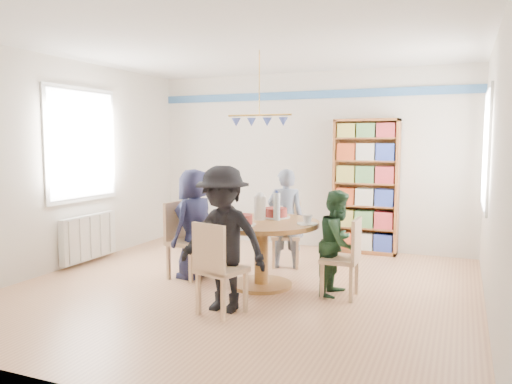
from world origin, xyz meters
The scene contains 14 objects.
ground centered at (0.00, 0.00, 0.00)m, with size 5.00×5.00×0.00m, color tan.
room_shell centered at (-0.26, 0.87, 1.65)m, with size 5.00×5.00×5.00m.
radiator centered at (-2.42, 0.30, 0.35)m, with size 0.12×1.00×0.60m.
dining_table centered at (0.17, 0.16, 0.56)m, with size 1.30×1.30×0.75m.
chair_left centered at (-0.86, 0.15, 0.51)m, with size 0.45×0.45×0.92m.
chair_right centered at (1.15, 0.12, 0.46)m, with size 0.38×0.38×0.84m.
chair_far centered at (0.11, 1.19, 0.47)m, with size 0.47×0.47×0.85m.
chair_near centered at (0.13, -0.89, 0.49)m, with size 0.49×0.49×0.89m.
person_left centered at (-0.72, 0.20, 0.66)m, with size 0.64×0.42×1.32m, color #161831.
person_right centered at (1.04, 0.19, 0.57)m, with size 0.55×0.43×1.13m, color #18311C.
person_far centered at (0.14, 1.07, 0.65)m, with size 0.47×0.31×1.29m, color gray.
person_near centered at (0.13, -0.73, 0.71)m, with size 0.91×0.52×1.41m, color black.
bookshelf centered at (0.93, 2.34, 0.97)m, with size 0.94×0.28×1.97m.
tableware centered at (0.14, 0.19, 0.82)m, with size 1.30×1.30×0.34m.
Camera 1 is at (2.24, -4.98, 1.65)m, focal length 35.00 mm.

